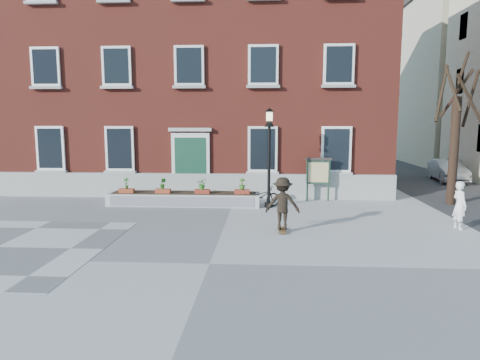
# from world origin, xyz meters

# --- Properties ---
(ground) EXTENTS (100.00, 100.00, 0.00)m
(ground) POSITION_xyz_m (0.00, 0.00, 0.00)
(ground) COLOR #99999C
(ground) RESTS_ON ground
(bicycle) EXTENTS (1.73, 0.99, 0.86)m
(bicycle) POSITION_xyz_m (1.13, 7.00, 0.43)
(bicycle) COLOR black
(bicycle) RESTS_ON ground
(parked_car) EXTENTS (1.71, 3.92, 1.25)m
(parked_car) POSITION_xyz_m (11.73, 14.96, 0.63)
(parked_car) COLOR #A8AAAD
(parked_car) RESTS_ON ground
(bystander) EXTENTS (0.47, 0.62, 1.53)m
(bystander) POSITION_xyz_m (7.52, 3.86, 0.77)
(bystander) COLOR white
(bystander) RESTS_ON ground
(brick_building) EXTENTS (18.40, 10.85, 12.60)m
(brick_building) POSITION_xyz_m (-2.00, 13.98, 6.30)
(brick_building) COLOR maroon
(brick_building) RESTS_ON ground
(planter_assembly) EXTENTS (6.20, 1.12, 1.15)m
(planter_assembly) POSITION_xyz_m (-1.99, 7.18, 0.31)
(planter_assembly) COLOR beige
(planter_assembly) RESTS_ON ground
(bare_tree) EXTENTS (1.83, 1.83, 6.16)m
(bare_tree) POSITION_xyz_m (9.01, 8.01, 2.79)
(bare_tree) COLOR black
(bare_tree) RESTS_ON ground
(lamp_post) EXTENTS (0.40, 0.40, 3.93)m
(lamp_post) POSITION_xyz_m (1.47, 6.92, 2.54)
(lamp_post) COLOR black
(lamp_post) RESTS_ON ground
(notice_board) EXTENTS (1.10, 0.16, 1.87)m
(notice_board) POSITION_xyz_m (3.59, 8.42, 1.26)
(notice_board) COLOR #193223
(notice_board) RESTS_ON ground
(skateboarder) EXTENTS (1.08, 0.78, 1.71)m
(skateboarder) POSITION_xyz_m (1.87, 3.13, 0.89)
(skateboarder) COLOR brown
(skateboarder) RESTS_ON ground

